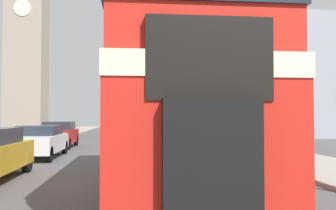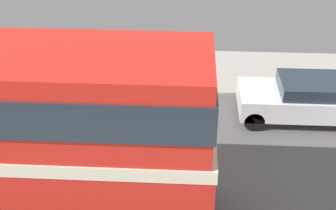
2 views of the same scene
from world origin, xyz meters
TOP-DOWN VIEW (x-y plane):
  - ground_plane at (0.00, 0.00)m, footprint 120.00×120.00m
  - double_decker_bus at (1.09, -1.65)m, footprint 2.52×9.57m
  - bus_distant at (1.17, 25.67)m, footprint 2.54×9.94m
  - car_parked_mid at (-3.71, 6.28)m, footprint 1.77×4.40m
  - car_parked_far at (-3.91, 11.85)m, footprint 1.78×3.93m
  - pedestrian_walking at (6.21, 6.10)m, footprint 0.33×0.33m
  - bicycle_on_pavement at (7.33, 16.08)m, footprint 0.05×1.76m
  - church_tower at (-14.52, 44.94)m, footprint 5.46×5.46m

SIDE VIEW (x-z plane):
  - ground_plane at x=0.00m, z-range 0.00..0.00m
  - bicycle_on_pavement at x=7.33m, z-range 0.09..0.87m
  - car_parked_mid at x=-3.71m, z-range 0.04..1.43m
  - car_parked_far at x=-3.91m, z-range 0.02..1.53m
  - pedestrian_walking at x=6.21m, z-range 0.23..1.85m
  - bus_distant at x=1.17m, z-range 0.41..4.63m
  - double_decker_bus at x=1.09m, z-range 0.41..4.79m
  - church_tower at x=-14.52m, z-range 0.38..33.00m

